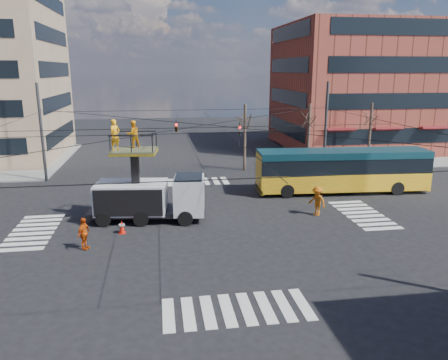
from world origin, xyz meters
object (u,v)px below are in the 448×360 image
utility_truck (149,188)px  city_bus (342,170)px  flagger (317,201)px  traffic_cone (122,227)px  worker_ground (84,234)px

utility_truck → city_bus: size_ratio=0.56×
utility_truck → flagger: 10.49m
utility_truck → flagger: utility_truck is taller
city_bus → traffic_cone: 17.01m
worker_ground → city_bus: bearing=-39.6°
worker_ground → flagger: (13.71, 3.38, 0.10)m
traffic_cone → utility_truck: bearing=53.4°
city_bus → flagger: size_ratio=6.83×
traffic_cone → worker_ground: worker_ground is taller
utility_truck → traffic_cone: (-1.58, -2.12, -1.64)m
traffic_cone → flagger: (11.98, 1.36, 0.56)m
utility_truck → city_bus: bearing=23.3°
utility_truck → worker_ground: (-3.30, -4.14, -1.18)m
utility_truck → city_bus: utility_truck is taller
traffic_cone → flagger: size_ratio=0.41×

